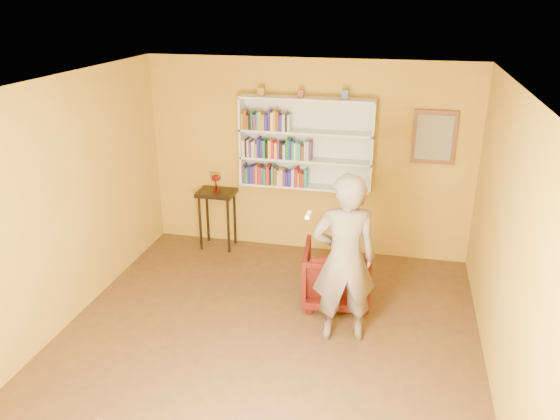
% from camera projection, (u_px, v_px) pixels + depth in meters
% --- Properties ---
extents(room_shell, '(5.30, 5.80, 2.88)m').
position_uv_depth(room_shell, '(262.00, 260.00, 5.37)').
color(room_shell, '#4C3118').
rests_on(room_shell, ground).
extents(bookshelf, '(1.80, 0.29, 1.23)m').
position_uv_depth(bookshelf, '(307.00, 143.00, 7.35)').
color(bookshelf, silver).
rests_on(bookshelf, room_shell).
extents(books_row_lower, '(0.90, 0.19, 0.27)m').
position_uv_depth(books_row_lower, '(275.00, 176.00, 7.51)').
color(books_row_lower, '#572267').
rests_on(books_row_lower, bookshelf).
extents(books_row_middle, '(0.95, 0.19, 0.27)m').
position_uv_depth(books_row_middle, '(278.00, 149.00, 7.36)').
color(books_row_middle, beige).
rests_on(books_row_middle, bookshelf).
extents(books_row_upper, '(0.66, 0.19, 0.27)m').
position_uv_depth(books_row_upper, '(267.00, 121.00, 7.25)').
color(books_row_upper, '#AC8322').
rests_on(books_row_upper, bookshelf).
extents(ornament_left, '(0.08, 0.08, 0.11)m').
position_uv_depth(ornament_left, '(261.00, 91.00, 7.17)').
color(ornament_left, olive).
rests_on(ornament_left, bookshelf).
extents(ornament_centre, '(0.07, 0.07, 0.10)m').
position_uv_depth(ornament_centre, '(301.00, 93.00, 7.06)').
color(ornament_centre, brown).
rests_on(ornament_centre, bookshelf).
extents(ornament_right, '(0.09, 0.09, 0.12)m').
position_uv_depth(ornament_right, '(345.00, 94.00, 6.94)').
color(ornament_right, '#41626C').
rests_on(ornament_right, bookshelf).
extents(framed_painting, '(0.55, 0.05, 0.70)m').
position_uv_depth(framed_painting, '(434.00, 137.00, 6.99)').
color(framed_painting, brown).
rests_on(framed_painting, room_shell).
extents(console_table, '(0.53, 0.40, 0.86)m').
position_uv_depth(console_table, '(217.00, 201.00, 7.79)').
color(console_table, black).
rests_on(console_table, ground).
extents(ruby_lustre, '(0.15, 0.15, 0.24)m').
position_uv_depth(ruby_lustre, '(216.00, 179.00, 7.67)').
color(ruby_lustre, maroon).
rests_on(ruby_lustre, console_table).
extents(armchair, '(0.85, 0.87, 0.72)m').
position_uv_depth(armchair, '(337.00, 275.00, 6.47)').
color(armchair, '#400604').
rests_on(armchair, ground).
extents(person, '(0.77, 0.62, 1.86)m').
position_uv_depth(person, '(344.00, 259.00, 5.58)').
color(person, brown).
rests_on(person, ground).
extents(game_remote, '(0.04, 0.15, 0.04)m').
position_uv_depth(game_remote, '(309.00, 215.00, 5.10)').
color(game_remote, white).
rests_on(game_remote, person).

